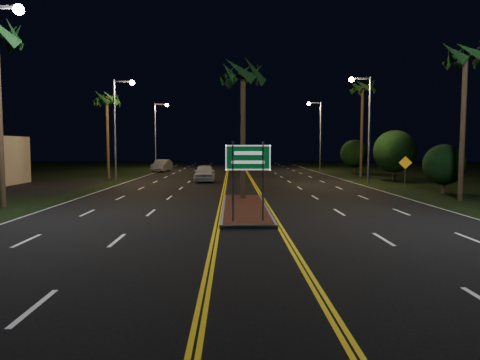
{
  "coord_description": "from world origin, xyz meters",
  "views": [
    {
      "loc": [
        -0.64,
        -14.19,
        3.13
      ],
      "look_at": [
        -0.34,
        1.6,
        1.9
      ],
      "focal_mm": 32.0,
      "sensor_mm": 36.0,
      "label": 1
    }
  ],
  "objects_px": {
    "palm_median": "(243,74)",
    "warning_sign": "(405,167)",
    "highway_sign": "(248,165)",
    "streetlight_left_mid": "(119,118)",
    "shrub_near": "(444,165)",
    "palm_left_far": "(107,99)",
    "palm_right_near": "(466,56)",
    "shrub_mid": "(395,151)",
    "car_near": "(205,172)",
    "palm_right_far": "(363,88)",
    "median_island": "(245,208)",
    "car_far": "(162,165)",
    "streetlight_left_far": "(158,128)",
    "shrub_far": "(354,154)",
    "streetlight_right_far": "(318,127)",
    "streetlight_right_mid": "(365,117)"
  },
  "relations": [
    {
      "from": "palm_right_near",
      "to": "streetlight_right_far",
      "type": "bearing_deg",
      "value": 93.37
    },
    {
      "from": "palm_median",
      "to": "warning_sign",
      "type": "xyz_separation_m",
      "value": [
        13.0,
        8.63,
        -5.73
      ]
    },
    {
      "from": "streetlight_left_mid",
      "to": "car_far",
      "type": "distance_m",
      "value": 16.67
    },
    {
      "from": "median_island",
      "to": "warning_sign",
      "type": "distance_m",
      "value": 17.84
    },
    {
      "from": "palm_median",
      "to": "streetlight_right_mid",
      "type": "bearing_deg",
      "value": 47.3
    },
    {
      "from": "shrub_far",
      "to": "warning_sign",
      "type": "height_order",
      "value": "shrub_far"
    },
    {
      "from": "median_island",
      "to": "shrub_mid",
      "type": "bearing_deg",
      "value": 50.53
    },
    {
      "from": "shrub_mid",
      "to": "shrub_far",
      "type": "relative_size",
      "value": 1.17
    },
    {
      "from": "palm_median",
      "to": "streetlight_left_far",
      "type": "bearing_deg",
      "value": 107.58
    },
    {
      "from": "palm_right_far",
      "to": "streetlight_left_mid",
      "type": "bearing_deg",
      "value": -165.63
    },
    {
      "from": "palm_left_far",
      "to": "highway_sign",
      "type": "bearing_deg",
      "value": -63.08
    },
    {
      "from": "palm_median",
      "to": "car_far",
      "type": "height_order",
      "value": "palm_median"
    },
    {
      "from": "streetlight_right_mid",
      "to": "shrub_near",
      "type": "bearing_deg",
      "value": -70.16
    },
    {
      "from": "streetlight_left_far",
      "to": "warning_sign",
      "type": "height_order",
      "value": "streetlight_left_far"
    },
    {
      "from": "car_near",
      "to": "highway_sign",
      "type": "bearing_deg",
      "value": -83.1
    },
    {
      "from": "streetlight_left_mid",
      "to": "highway_sign",
      "type": "bearing_deg",
      "value": -63.41
    },
    {
      "from": "streetlight_left_mid",
      "to": "warning_sign",
      "type": "height_order",
      "value": "streetlight_left_mid"
    },
    {
      "from": "streetlight_left_far",
      "to": "palm_right_far",
      "type": "xyz_separation_m",
      "value": [
        23.41,
        -14.0,
        3.49
      ]
    },
    {
      "from": "streetlight_left_mid",
      "to": "palm_left_far",
      "type": "bearing_deg",
      "value": 118.67
    },
    {
      "from": "median_island",
      "to": "palm_median",
      "type": "bearing_deg",
      "value": 90.0
    },
    {
      "from": "streetlight_left_far",
      "to": "shrub_far",
      "type": "xyz_separation_m",
      "value": [
        24.41,
        -8.0,
        -3.32
      ]
    },
    {
      "from": "streetlight_right_mid",
      "to": "shrub_mid",
      "type": "relative_size",
      "value": 1.95
    },
    {
      "from": "median_island",
      "to": "palm_right_near",
      "type": "bearing_deg",
      "value": 13.5
    },
    {
      "from": "median_island",
      "to": "streetlight_left_mid",
      "type": "xyz_separation_m",
      "value": [
        -10.61,
        17.0,
        5.57
      ]
    },
    {
      "from": "highway_sign",
      "to": "streetlight_left_mid",
      "type": "xyz_separation_m",
      "value": [
        -10.61,
        21.2,
        3.25
      ]
    },
    {
      "from": "palm_right_near",
      "to": "shrub_mid",
      "type": "distance_m",
      "value": 15.11
    },
    {
      "from": "streetlight_right_far",
      "to": "streetlight_right_mid",
      "type": "bearing_deg",
      "value": -90.0
    },
    {
      "from": "palm_right_far",
      "to": "car_far",
      "type": "height_order",
      "value": "palm_right_far"
    },
    {
      "from": "streetlight_left_mid",
      "to": "shrub_near",
      "type": "xyz_separation_m",
      "value": [
        24.11,
        -10.0,
        -3.71
      ]
    },
    {
      "from": "palm_median",
      "to": "highway_sign",
      "type": "bearing_deg",
      "value": -90.0
    },
    {
      "from": "shrub_mid",
      "to": "palm_right_near",
      "type": "bearing_deg",
      "value": -96.12
    },
    {
      "from": "car_near",
      "to": "car_far",
      "type": "distance_m",
      "value": 16.8
    },
    {
      "from": "median_island",
      "to": "shrub_near",
      "type": "bearing_deg",
      "value": 27.41
    },
    {
      "from": "highway_sign",
      "to": "streetlight_right_mid",
      "type": "relative_size",
      "value": 0.36
    },
    {
      "from": "median_island",
      "to": "highway_sign",
      "type": "relative_size",
      "value": 3.2
    },
    {
      "from": "streetlight_left_far",
      "to": "shrub_far",
      "type": "distance_m",
      "value": 25.9
    },
    {
      "from": "palm_median",
      "to": "car_near",
      "type": "xyz_separation_m",
      "value": [
        -3.12,
        13.89,
        -6.38
      ]
    },
    {
      "from": "shrub_near",
      "to": "palm_median",
      "type": "bearing_deg",
      "value": -165.47
    },
    {
      "from": "streetlight_right_far",
      "to": "car_far",
      "type": "distance_m",
      "value": 20.77
    },
    {
      "from": "shrub_near",
      "to": "car_near",
      "type": "height_order",
      "value": "shrub_near"
    },
    {
      "from": "median_island",
      "to": "car_near",
      "type": "height_order",
      "value": "car_near"
    },
    {
      "from": "streetlight_left_far",
      "to": "palm_right_near",
      "type": "bearing_deg",
      "value": -55.79
    },
    {
      "from": "highway_sign",
      "to": "shrub_mid",
      "type": "relative_size",
      "value": 0.69
    },
    {
      "from": "car_near",
      "to": "shrub_near",
      "type": "bearing_deg",
      "value": -33.34
    },
    {
      "from": "median_island",
      "to": "palm_right_near",
      "type": "relative_size",
      "value": 1.1
    },
    {
      "from": "palm_right_near",
      "to": "warning_sign",
      "type": "xyz_separation_m",
      "value": [
        0.5,
        9.13,
        -6.67
      ]
    },
    {
      "from": "median_island",
      "to": "warning_sign",
      "type": "relative_size",
      "value": 4.3
    },
    {
      "from": "palm_right_near",
      "to": "palm_right_far",
      "type": "distance_m",
      "value": 20.02
    },
    {
      "from": "palm_left_far",
      "to": "palm_right_near",
      "type": "height_order",
      "value": "palm_right_near"
    },
    {
      "from": "highway_sign",
      "to": "warning_sign",
      "type": "distance_m",
      "value": 20.89
    }
  ]
}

